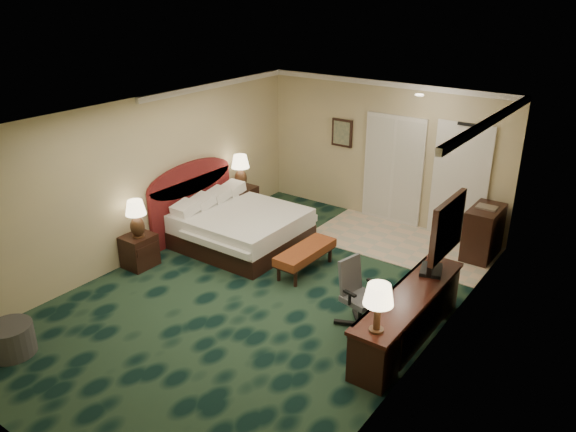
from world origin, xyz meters
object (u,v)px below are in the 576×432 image
Objects in this scene: desk at (408,317)px; bed at (242,229)px; bed_bench at (305,260)px; minibar at (483,233)px; lamp_far at (241,172)px; tv at (434,247)px; nightstand_far at (240,203)px; lamp_near at (137,219)px; desk_chair at (361,296)px; ottoman at (11,339)px; nightstand_near at (139,251)px.

bed is at bearing 165.03° from desk.
bed_bench is 3.08m from minibar.
lamp_far is 0.68× the size of tv.
nightstand_far is 1.04× the size of lamp_near.
bed is at bearing 173.13° from desk_chair.
minibar reaches higher than ottoman.
bed_bench is 2.31m from tv.
bed is at bearing -48.30° from nightstand_far.
desk_chair is at bearing -27.98° from lamp_far.
nightstand_far is 4.28m from desk_chair.
tv is at bearing 17.05° from lamp_near.
nightstand_far is 0.67× the size of tv.
bed reaches higher than nightstand_near.
ottoman is at bearing -84.42° from nightstand_far.
tv reaches higher than ottoman.
bed is 1.49m from bed_bench.
nightstand_near is at bearing -179.75° from tv.
lamp_near is 2.55m from lamp_far.
tv is at bearing 91.56° from desk.
ottoman is 5.59m from tv.
ottoman is 0.58× the size of desk_chair.
lamp_near is (0.04, -0.01, 0.59)m from nightstand_near.
nightstand_far is 4.58m from minibar.
nightstand_near is 0.96× the size of ottoman.
desk_chair is at bearing -144.17° from tv.
lamp_near is 0.26× the size of desk.
bed is 0.81× the size of desk.
nightstand_far is 0.53× the size of bed_bench.
minibar is at bearing 46.81° from bed_bench.
nightstand_far is at bearing 95.58° from ottoman.
bed is 1.89m from lamp_near.
tv is (3.93, 3.88, 0.87)m from ottoman.
lamp_far is at bearing 35.19° from nightstand_far.
tv reaches higher than desk_chair.
nightstand_near is 0.84× the size of nightstand_far.
nightstand_far is at bearing 89.91° from lamp_near.
lamp_far is at bearing -165.98° from minibar.
bed is at bearing -49.99° from lamp_far.
nightstand_near reaches higher than ottoman.
bed is at bearing 62.08° from nightstand_near.
lamp_near reaches higher than bed.
ottoman is (0.49, -5.05, -0.12)m from nightstand_far.
nightstand_far is 2.53m from bed_bench.
ottoman is 4.52m from desk_chair.
minibar is (4.44, 3.65, -0.41)m from lamp_near.
bed_bench is (2.33, 1.44, -0.07)m from nightstand_near.
bed_bench is at bearing 32.43° from lamp_near.
minibar is (4.41, 1.10, -0.53)m from lamp_far.
ottoman is at bearing -122.56° from minibar.
lamp_near is 0.70× the size of minibar.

